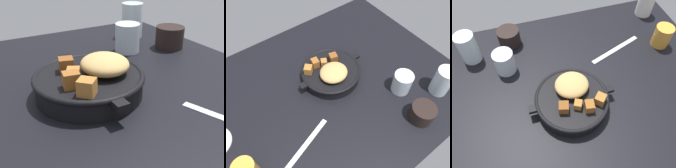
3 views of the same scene
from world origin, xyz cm
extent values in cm
cube|color=black|center=(0.00, 0.00, -1.20)|extent=(98.82, 78.43, 2.40)
cylinder|color=black|center=(-4.17, -4.26, 2.25)|extent=(21.85, 21.85, 4.50)
torus|color=black|center=(-4.17, -4.26, 4.14)|extent=(22.61, 22.61, 1.20)
cube|color=black|center=(7.96, -4.26, 3.82)|extent=(2.64, 2.40, 1.20)
cube|color=black|center=(-16.31, -4.26, 3.82)|extent=(2.64, 2.40, 1.20)
ellipsoid|color=tan|center=(-3.26, -1.07, 6.41)|extent=(10.36, 9.67, 3.81)
cube|color=#A86B2D|center=(-3.51, -7.74, 5.70)|extent=(3.07, 3.16, 2.40)
cube|color=brown|center=(-7.76, -7.54, 5.94)|extent=(3.51, 3.53, 2.88)
cube|color=#935623|center=(-0.65, -9.35, 6.00)|extent=(3.02, 3.39, 3.00)
cube|color=#A86B2D|center=(3.21, -8.08, 5.98)|extent=(4.05, 4.05, 2.97)
cube|color=silver|center=(19.15, 13.71, 0.18)|extent=(21.59, 8.99, 0.36)
cylinder|color=silver|center=(-21.54, 16.11, 4.03)|extent=(6.93, 6.93, 8.06)
cylinder|color=silver|center=(-32.54, 24.93, 5.46)|extent=(6.73, 6.73, 10.93)
cylinder|color=black|center=(-18.19, 28.73, 3.14)|extent=(8.21, 8.21, 6.28)
camera|label=1|loc=(41.40, -25.06, 28.04)|focal=44.23mm
camera|label=2|loc=(26.29, 40.96, 68.99)|focal=35.74mm
camera|label=3|loc=(-16.72, -37.00, 61.64)|focal=35.74mm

